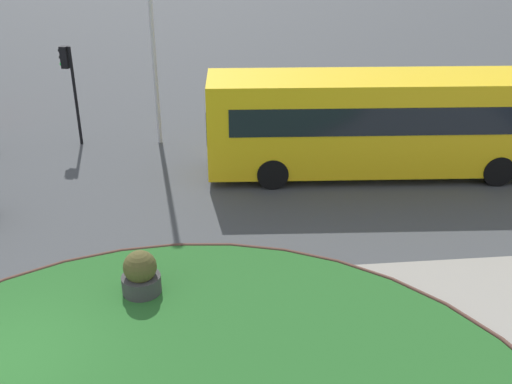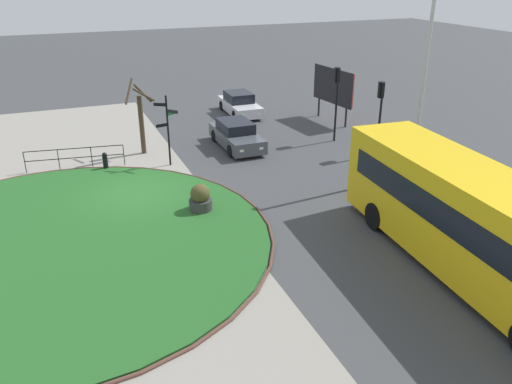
% 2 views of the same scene
% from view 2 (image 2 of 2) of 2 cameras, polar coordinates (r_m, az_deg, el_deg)
% --- Properties ---
extents(ground, '(120.00, 120.00, 0.00)m').
position_cam_2_polar(ground, '(22.31, -12.81, -0.30)').
color(ground, '#3D3F42').
extents(sidewalk_paving, '(32.00, 8.71, 0.02)m').
position_cam_2_polar(sidewalk_paving, '(22.16, -16.98, -0.92)').
color(sidewalk_paving, gray).
rests_on(sidewalk_paving, ground).
extents(grass_island, '(14.50, 14.50, 0.10)m').
position_cam_2_polar(grass_island, '(19.14, -20.73, -5.38)').
color(grass_island, '#235B23').
rests_on(grass_island, ground).
extents(grass_kerb_ring, '(14.81, 14.81, 0.11)m').
position_cam_2_polar(grass_kerb_ring, '(19.14, -20.73, -5.37)').
color(grass_kerb_ring, brown).
rests_on(grass_kerb_ring, ground).
extents(signpost_directional, '(0.81, 1.04, 3.41)m').
position_cam_2_polar(signpost_directional, '(24.71, -9.71, 7.18)').
color(signpost_directional, black).
rests_on(signpost_directional, ground).
extents(bollard_foreground, '(0.24, 0.24, 0.86)m').
position_cam_2_polar(bollard_foreground, '(25.28, -16.26, 3.30)').
color(bollard_foreground, black).
rests_on(bollard_foreground, ground).
extents(railing_grass_edge, '(0.70, 4.43, 1.03)m').
position_cam_2_polar(railing_grass_edge, '(25.74, -19.31, 3.82)').
color(railing_grass_edge, black).
rests_on(railing_grass_edge, ground).
extents(bus_yellow, '(11.45, 3.23, 3.30)m').
position_cam_2_polar(bus_yellow, '(16.82, 22.94, -3.23)').
color(bus_yellow, yellow).
rests_on(bus_yellow, ground).
extents(car_near_lane, '(4.36, 1.84, 1.38)m').
position_cam_2_polar(car_near_lane, '(33.79, -1.83, 9.64)').
color(car_near_lane, silver).
rests_on(car_near_lane, ground).
extents(car_far_lane, '(4.33, 1.80, 1.38)m').
position_cam_2_polar(car_far_lane, '(27.40, -2.17, 6.27)').
color(car_far_lane, '#474C51').
rests_on(car_far_lane, ground).
extents(traffic_light_near, '(0.48, 0.31, 3.94)m').
position_cam_2_polar(traffic_light_near, '(28.27, 8.86, 11.25)').
color(traffic_light_near, black).
rests_on(traffic_light_near, ground).
extents(traffic_light_far, '(0.48, 0.32, 3.68)m').
position_cam_2_polar(traffic_light_far, '(26.42, 13.53, 9.59)').
color(traffic_light_far, black).
rests_on(traffic_light_far, ground).
extents(lamppost_tall, '(0.32, 0.32, 9.20)m').
position_cam_2_polar(lamppost_tall, '(23.51, 18.15, 12.88)').
color(lamppost_tall, '#B7B7BC').
rests_on(lamppost_tall, ground).
extents(billboard_left, '(3.83, 0.54, 3.24)m').
position_cam_2_polar(billboard_left, '(32.07, 8.49, 11.38)').
color(billboard_left, black).
rests_on(billboard_left, ground).
extents(planter_near_signpost, '(0.90, 0.90, 1.15)m').
position_cam_2_polar(planter_near_signpost, '(20.19, -6.13, -0.82)').
color(planter_near_signpost, '#383838').
rests_on(planter_near_signpost, ground).
extents(street_tree_bare, '(1.46, 1.45, 3.74)m').
position_cam_2_polar(street_tree_bare, '(26.63, -12.55, 7.90)').
color(street_tree_bare, '#423323').
rests_on(street_tree_bare, ground).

